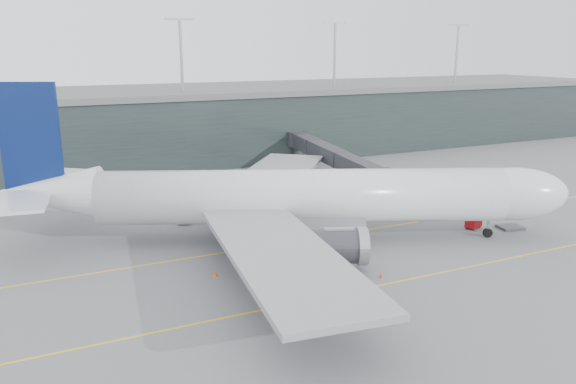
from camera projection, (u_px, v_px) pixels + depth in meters
name	position (u px, v px, depth m)	size (l,w,h in m)	color
ground	(247.00, 238.00, 72.74)	(320.00, 320.00, 0.00)	#5C5C62
taxiline_a	(258.00, 247.00, 69.23)	(160.00, 0.25, 0.02)	yellow
taxiline_b	(319.00, 298.00, 55.20)	(160.00, 0.25, 0.02)	yellow
taxiline_lead_main	(231.00, 197.00, 92.32)	(0.25, 60.00, 0.02)	yellow
terminal	(150.00, 125.00, 121.65)	(240.00, 36.00, 29.00)	#1D2827
main_aircraft	(299.00, 198.00, 70.47)	(68.37, 63.10, 20.03)	silver
jet_bridge	(320.00, 152.00, 103.41)	(9.17, 44.60, 6.80)	#2C2C31
gse_cart	(474.00, 222.00, 76.25)	(2.58, 2.07, 1.53)	#A80C10
baggage_dolly	(510.00, 227.00, 76.33)	(3.09, 2.47, 0.31)	#3A3B40
uld_a	(185.00, 218.00, 78.09)	(2.16, 1.96, 1.61)	#36363B
uld_b	(210.00, 208.00, 82.00)	(2.39, 1.98, 2.04)	#36363B
uld_c	(214.00, 211.00, 80.84)	(2.28, 1.92, 1.90)	#36363B
cone_nose	(486.00, 212.00, 82.77)	(0.46, 0.46, 0.74)	#CE3C0B
cone_wing_stbd	(381.00, 275.00, 59.99)	(0.38, 0.38, 0.61)	red
cone_wing_port	(259.00, 206.00, 85.87)	(0.51, 0.51, 0.80)	orange
cone_tail	(216.00, 273.00, 60.35)	(0.46, 0.46, 0.74)	#F95C0D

